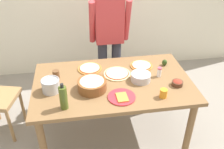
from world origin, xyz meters
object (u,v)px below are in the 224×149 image
object	(u,v)px
pizza_raw_on_board	(117,74)
olive_oil_bottle	(63,98)
plate_with_slice	(122,97)
cup_small_brown	(56,74)
small_sauce_bowl	(177,83)
salt_shaker	(159,72)
dining_table	(113,88)
steel_pot	(51,85)
pizza_cooked_on_tray	(141,66)
person_cook	(109,35)
popcorn_bowl	(92,84)
avocado	(165,62)
pizza_second_cooked	(90,68)
cup_orange	(163,93)
mixing_bowl_steel	(141,77)

from	to	relation	value
pizza_raw_on_board	olive_oil_bottle	bearing A→B (deg)	-139.76
plate_with_slice	cup_small_brown	distance (m)	0.75
small_sauce_bowl	salt_shaker	world-z (taller)	salt_shaker
dining_table	salt_shaker	xyz separation A→B (m)	(0.49, 0.02, 0.14)
steel_pot	pizza_cooked_on_tray	bearing A→B (deg)	18.04
person_cook	steel_pot	distance (m)	1.08
pizza_raw_on_board	olive_oil_bottle	size ratio (longest dim) A/B	1.11
popcorn_bowl	cup_small_brown	bearing A→B (deg)	142.88
olive_oil_bottle	avocado	bearing A→B (deg)	27.28
cup_small_brown	pizza_second_cooked	bearing A→B (deg)	18.19
olive_oil_bottle	cup_orange	xyz separation A→B (m)	(0.90, 0.02, -0.07)
mixing_bowl_steel	dining_table	bearing A→B (deg)	174.21
cup_orange	popcorn_bowl	bearing A→B (deg)	161.12
pizza_cooked_on_tray	person_cook	bearing A→B (deg)	119.12
pizza_second_cooked	small_sauce_bowl	size ratio (longest dim) A/B	2.38
steel_pot	avocado	size ratio (longest dim) A/B	2.48
pizza_raw_on_board	small_sauce_bowl	size ratio (longest dim) A/B	2.58
person_cook	pizza_second_cooked	size ratio (longest dim) A/B	6.20
cup_small_brown	salt_shaker	bearing A→B (deg)	-7.41
avocado	pizza_second_cooked	bearing A→B (deg)	176.87
steel_pot	cup_small_brown	world-z (taller)	steel_pot
plate_with_slice	avocado	distance (m)	0.77
pizza_raw_on_board	pizza_second_cooked	distance (m)	0.32
dining_table	small_sauce_bowl	xyz separation A→B (m)	(0.62, -0.17, 0.12)
popcorn_bowl	mixing_bowl_steel	distance (m)	0.51
cup_orange	cup_small_brown	bearing A→B (deg)	153.98
mixing_bowl_steel	avocado	distance (m)	0.42
pizza_second_cooked	olive_oil_bottle	size ratio (longest dim) A/B	1.02
dining_table	plate_with_slice	world-z (taller)	plate_with_slice
cup_small_brown	salt_shaker	world-z (taller)	salt_shaker
pizza_cooked_on_tray	olive_oil_bottle	world-z (taller)	olive_oil_bottle
olive_oil_bottle	pizza_cooked_on_tray	bearing A→B (deg)	34.81
dining_table	mixing_bowl_steel	distance (m)	0.31
salt_shaker	avocado	world-z (taller)	salt_shaker
dining_table	pizza_cooked_on_tray	distance (m)	0.45
popcorn_bowl	steel_pot	world-z (taller)	steel_pot
salt_shaker	avocado	xyz separation A→B (m)	(0.13, 0.21, -0.02)
olive_oil_bottle	cup_orange	world-z (taller)	olive_oil_bottle
dining_table	popcorn_bowl	bearing A→B (deg)	-153.71
popcorn_bowl	salt_shaker	size ratio (longest dim) A/B	2.64
pizza_raw_on_board	cup_small_brown	distance (m)	0.63
person_cook	olive_oil_bottle	distance (m)	1.24
dining_table	pizza_cooked_on_tray	bearing A→B (deg)	33.99
person_cook	small_sauce_bowl	bearing A→B (deg)	-59.58
dining_table	steel_pot	distance (m)	0.63
pizza_cooked_on_tray	popcorn_bowl	bearing A→B (deg)	-148.77
pizza_second_cooked	plate_with_slice	world-z (taller)	plate_with_slice
plate_with_slice	steel_pot	world-z (taller)	steel_pot
pizza_raw_on_board	popcorn_bowl	distance (m)	0.37
pizza_raw_on_board	pizza_second_cooked	xyz separation A→B (m)	(-0.28, 0.15, 0.00)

